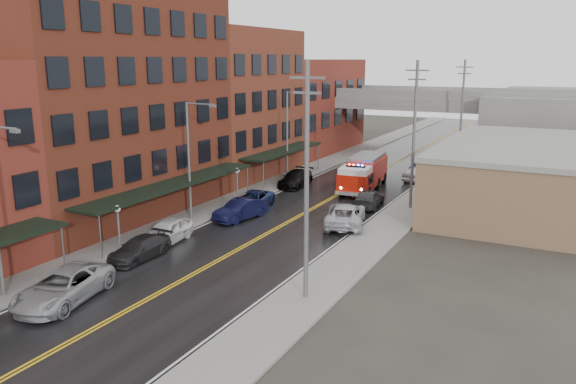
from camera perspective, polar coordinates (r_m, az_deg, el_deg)
The scene contains 31 objects.
road at distance 45.14m, azimuth 1.76°, elevation -2.12°, with size 11.00×160.00×0.02m, color black.
sidewalk_left at distance 48.60m, azimuth -6.03°, elevation -0.99°, with size 3.00×160.00×0.15m, color slate.
sidewalk_right at distance 42.62m, azimuth 10.66°, elevation -3.20°, with size 3.00×160.00×0.15m, color slate.
curb_left at distance 47.74m, azimuth -4.38°, elevation -1.21°, with size 0.30×160.00×0.15m, color gray.
curb_right at distance 43.09m, azimuth 8.56°, elevation -2.94°, with size 0.30×160.00×0.15m, color gray.
brick_building_b at distance 45.55m, azimuth -17.65°, elevation 8.90°, with size 9.00×20.00×18.00m, color #5F2419.
brick_building_c at distance 59.35m, azimuth -5.51°, elevation 8.90°, with size 9.00×15.00×15.00m, color brown.
brick_building_far at distance 74.74m, azimuth 1.85°, elevation 8.71°, with size 9.00×20.00×12.00m, color maroon.
tan_building at distance 50.27m, azimuth 23.68°, elevation 1.27°, with size 14.00×22.00×5.00m, color brown.
right_far_block at distance 79.69m, azimuth 26.78°, elevation 6.14°, with size 18.00×30.00×8.00m, color slate.
awning_1 at distance 42.54m, azimuth -11.51°, elevation 0.78°, with size 2.60×18.00×3.09m.
awning_2 at distance 56.97m, azimuth -0.47°, elevation 4.20°, with size 2.60×13.00×3.09m.
globe_lamp_1 at distance 36.93m, azimuth -16.89°, elevation -2.53°, with size 0.44×0.44×3.12m.
globe_lamp_2 at distance 47.62m, azimuth -5.19°, elevation 1.50°, with size 0.44×0.44×3.12m.
street_lamp_1 at distance 42.33m, azimuth -9.80°, elevation 3.83°, with size 2.64×0.22×9.00m.
street_lamp_2 at distance 55.79m, azimuth 0.15°, elevation 6.29°, with size 2.64×0.22×9.00m.
utility_pole_0 at distance 27.47m, azimuth 1.90°, elevation 1.27°, with size 1.80×0.24×12.00m.
utility_pole_1 at distance 46.11m, azimuth 12.69°, elevation 5.87°, with size 1.80×0.24×12.00m.
utility_pole_2 at distance 65.55m, azimuth 17.22°, elevation 7.74°, with size 1.80×0.24×12.00m.
overpass at distance 73.94m, azimuth 12.66°, elevation 8.33°, with size 40.00×10.00×7.50m.
fire_truck at distance 53.14m, azimuth 7.67°, elevation 2.00°, with size 4.09×8.80×3.13m.
parked_car_left_2 at distance 30.98m, azimuth -21.87°, elevation -8.91°, with size 2.72×5.89×1.64m, color #929499.
parked_car_left_3 at distance 35.93m, azimuth -14.85°, elevation -5.57°, with size 1.88×4.63×1.34m, color black.
parked_car_left_4 at distance 38.50m, azimuth -12.23°, elevation -3.95°, with size 1.89×4.69×1.60m, color silver.
parked_car_left_5 at distance 43.24m, azimuth -4.84°, elevation -1.79°, with size 1.67×4.79×1.58m, color black.
parked_car_left_6 at distance 46.43m, azimuth -3.64°, elevation -0.82°, with size 2.33×5.06×1.41m, color #14214D.
parked_car_left_7 at distance 54.35m, azimuth 0.78°, elevation 1.37°, with size 2.15×5.30×1.54m, color black.
parked_car_right_0 at distance 41.74m, azimuth 5.83°, elevation -2.31°, with size 2.76×5.98×1.66m, color #B2B4BB.
parked_car_right_1 at distance 47.32m, azimuth 8.20°, elevation -0.66°, with size 1.97×4.84×1.40m, color #2B2B2E.
parked_car_right_2 at distance 58.25m, azimuth 13.15°, elevation 1.83°, with size 1.81×4.49×1.53m, color silver.
parked_car_right_3 at distance 61.09m, azimuth 13.85°, elevation 2.38°, with size 1.76×5.04×1.66m, color black.
Camera 1 is at (18.69, -9.28, 12.06)m, focal length 35.00 mm.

